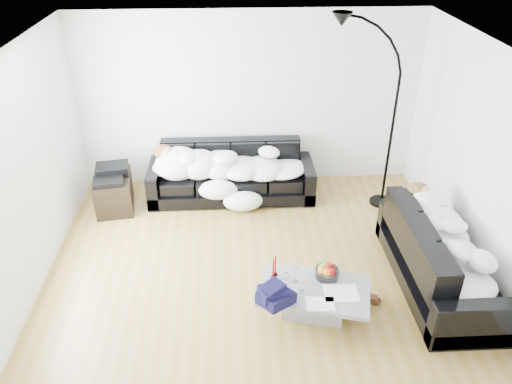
{
  "coord_description": "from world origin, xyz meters",
  "views": [
    {
      "loc": [
        -0.27,
        -4.71,
        3.87
      ],
      "look_at": [
        0.0,
        0.3,
        0.9
      ],
      "focal_mm": 35.0,
      "sensor_mm": 36.0,
      "label": 1
    }
  ],
  "objects_px": {
    "sleeper_back": "(231,160)",
    "candle_right": "(275,266)",
    "wine_glass_c": "(302,285)",
    "shoes": "(360,302)",
    "sofa_back": "(231,173)",
    "av_cabinet": "(114,192)",
    "sleeper_right": "(445,239)",
    "coffee_table": "(314,300)",
    "fruit_bowl": "(327,271)",
    "candle_left": "(273,269)",
    "wine_glass_a": "(295,275)",
    "sofa_right": "(441,255)",
    "wine_glass_b": "(285,279)",
    "stereo": "(111,173)",
    "floor_lamp": "(392,128)"
  },
  "relations": [
    {
      "from": "wine_glass_c",
      "to": "candle_right",
      "type": "distance_m",
      "value": 0.37
    },
    {
      "from": "sleeper_right",
      "to": "fruit_bowl",
      "type": "bearing_deg",
      "value": 99.22
    },
    {
      "from": "sleeper_right",
      "to": "wine_glass_b",
      "type": "distance_m",
      "value": 1.84
    },
    {
      "from": "sofa_back",
      "to": "coffee_table",
      "type": "xyz_separation_m",
      "value": [
        0.85,
        -2.5,
        -0.23
      ]
    },
    {
      "from": "candle_right",
      "to": "wine_glass_c",
      "type": "bearing_deg",
      "value": -46.24
    },
    {
      "from": "candle_left",
      "to": "stereo",
      "type": "bearing_deg",
      "value": 135.3
    },
    {
      "from": "fruit_bowl",
      "to": "sofa_right",
      "type": "bearing_deg",
      "value": 9.22
    },
    {
      "from": "sofa_right",
      "to": "sleeper_back",
      "type": "xyz_separation_m",
      "value": [
        -2.33,
        2.05,
        0.21
      ]
    },
    {
      "from": "sleeper_right",
      "to": "av_cabinet",
      "type": "relative_size",
      "value": 2.42
    },
    {
      "from": "sofa_back",
      "to": "candle_left",
      "type": "bearing_deg",
      "value": -79.6
    },
    {
      "from": "sofa_back",
      "to": "wine_glass_b",
      "type": "bearing_deg",
      "value": -77.57
    },
    {
      "from": "coffee_table",
      "to": "av_cabinet",
      "type": "xyz_separation_m",
      "value": [
        -2.52,
        2.27,
        0.08
      ]
    },
    {
      "from": "candle_right",
      "to": "shoes",
      "type": "xyz_separation_m",
      "value": [
        0.93,
        -0.16,
        -0.42
      ]
    },
    {
      "from": "sleeper_back",
      "to": "coffee_table",
      "type": "bearing_deg",
      "value": -70.96
    },
    {
      "from": "fruit_bowl",
      "to": "candle_right",
      "type": "relative_size",
      "value": 1.0
    },
    {
      "from": "sleeper_right",
      "to": "wine_glass_a",
      "type": "xyz_separation_m",
      "value": [
        -1.69,
        -0.27,
        -0.21
      ]
    },
    {
      "from": "stereo",
      "to": "shoes",
      "type": "bearing_deg",
      "value": -45.27
    },
    {
      "from": "coffee_table",
      "to": "candle_right",
      "type": "xyz_separation_m",
      "value": [
        -0.4,
        0.23,
        0.3
      ]
    },
    {
      "from": "candle_right",
      "to": "stereo",
      "type": "distance_m",
      "value": 2.95
    },
    {
      "from": "sofa_right",
      "to": "candle_right",
      "type": "bearing_deg",
      "value": 94.85
    },
    {
      "from": "coffee_table",
      "to": "fruit_bowl",
      "type": "height_order",
      "value": "fruit_bowl"
    },
    {
      "from": "sleeper_back",
      "to": "floor_lamp",
      "type": "xyz_separation_m",
      "value": [
        2.19,
        -0.27,
        0.56
      ]
    },
    {
      "from": "sleeper_back",
      "to": "stereo",
      "type": "height_order",
      "value": "sleeper_back"
    },
    {
      "from": "wine_glass_b",
      "to": "sofa_right",
      "type": "bearing_deg",
      "value": 10.76
    },
    {
      "from": "sleeper_right",
      "to": "floor_lamp",
      "type": "height_order",
      "value": "floor_lamp"
    },
    {
      "from": "coffee_table",
      "to": "wine_glass_b",
      "type": "bearing_deg",
      "value": 170.09
    },
    {
      "from": "fruit_bowl",
      "to": "wine_glass_c",
      "type": "xyz_separation_m",
      "value": [
        -0.3,
        -0.21,
        0.0
      ]
    },
    {
      "from": "sofa_back",
      "to": "av_cabinet",
      "type": "bearing_deg",
      "value": -172.22
    },
    {
      "from": "wine_glass_b",
      "to": "floor_lamp",
      "type": "height_order",
      "value": "floor_lamp"
    },
    {
      "from": "sofa_back",
      "to": "wine_glass_b",
      "type": "relative_size",
      "value": 13.24
    },
    {
      "from": "sofa_back",
      "to": "candle_right",
      "type": "xyz_separation_m",
      "value": [
        0.45,
        -2.26,
        0.07
      ]
    },
    {
      "from": "shoes",
      "to": "stereo",
      "type": "xyz_separation_m",
      "value": [
        -3.06,
        2.2,
        0.52
      ]
    },
    {
      "from": "wine_glass_b",
      "to": "sofa_back",
      "type": "bearing_deg",
      "value": 102.43
    },
    {
      "from": "sleeper_back",
      "to": "candle_right",
      "type": "height_order",
      "value": "sleeper_back"
    },
    {
      "from": "wine_glass_c",
      "to": "shoes",
      "type": "bearing_deg",
      "value": 8.98
    },
    {
      "from": "sleeper_back",
      "to": "floor_lamp",
      "type": "bearing_deg",
      "value": -6.96
    },
    {
      "from": "sleeper_back",
      "to": "av_cabinet",
      "type": "xyz_separation_m",
      "value": [
        -1.68,
        -0.18,
        -0.37
      ]
    },
    {
      "from": "wine_glass_c",
      "to": "stereo",
      "type": "height_order",
      "value": "stereo"
    },
    {
      "from": "wine_glass_c",
      "to": "wine_glass_b",
      "type": "bearing_deg",
      "value": 152.77
    },
    {
      "from": "wine_glass_a",
      "to": "floor_lamp",
      "type": "distance_m",
      "value": 2.68
    },
    {
      "from": "floor_lamp",
      "to": "shoes",
      "type": "bearing_deg",
      "value": -97.63
    },
    {
      "from": "av_cabinet",
      "to": "shoes",
      "type": "bearing_deg",
      "value": -44.27
    },
    {
      "from": "sofa_back",
      "to": "sofa_right",
      "type": "distance_m",
      "value": 3.14
    },
    {
      "from": "candle_right",
      "to": "stereo",
      "type": "height_order",
      "value": "stereo"
    },
    {
      "from": "sleeper_right",
      "to": "candle_left",
      "type": "relative_size",
      "value": 7.15
    },
    {
      "from": "candle_left",
      "to": "av_cabinet",
      "type": "relative_size",
      "value": 0.34
    },
    {
      "from": "sleeper_right",
      "to": "coffee_table",
      "type": "distance_m",
      "value": 1.61
    },
    {
      "from": "wine_glass_a",
      "to": "candle_right",
      "type": "distance_m",
      "value": 0.23
    },
    {
      "from": "wine_glass_a",
      "to": "candle_right",
      "type": "relative_size",
      "value": 0.7
    },
    {
      "from": "sleeper_right",
      "to": "candle_right",
      "type": "bearing_deg",
      "value": 94.85
    }
  ]
}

